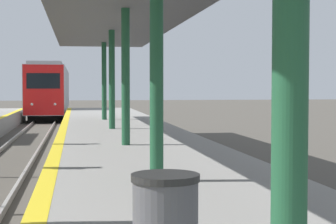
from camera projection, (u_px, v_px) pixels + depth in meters
train at (51, 90)px, 48.80m from camera, size 2.73×23.82×4.23m
station_canopy at (125, 7)px, 15.05m from camera, size 4.31×29.54×3.89m
trash_bin at (165, 223)px, 4.77m from camera, size 0.59×0.59×0.84m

